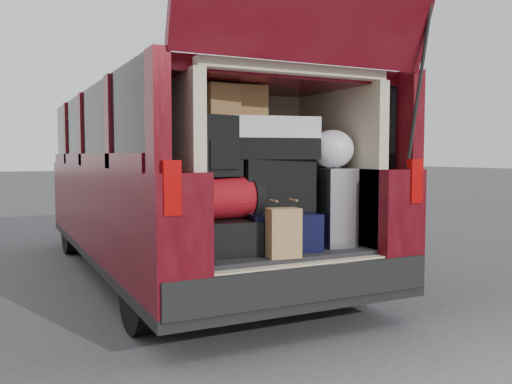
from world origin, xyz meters
The scene contains 14 objects.
ground centered at (0.00, 0.00, 0.00)m, with size 80.00×80.00×0.00m, color #333335.
minivan centered at (0.00, 1.86, 0.91)m, with size 1.90×5.35×2.77m.
load_floor centered at (0.00, 0.28, 0.28)m, with size 1.24×1.05×0.55m, color black.
black_hardshell centered at (-0.35, 0.18, 0.66)m, with size 0.40×0.56×0.22m, color black.
navy_hardshell centered at (0.05, 0.16, 0.68)m, with size 0.48×0.58×0.25m, color black.
silver_roller centered at (0.46, 0.08, 0.83)m, with size 0.23×0.37×0.55m, color white.
kraft_bag centered at (-0.09, -0.19, 0.71)m, with size 0.20×0.13×0.31m, color #A17648.
red_duffel centered at (-0.33, 0.15, 0.91)m, with size 0.44×0.28×0.28m, color maroon.
black_soft_case centered at (0.06, 0.19, 0.99)m, with size 0.50×0.30×0.36m, color black.
backpack centered at (-0.39, 0.14, 1.26)m, with size 0.28×0.17×0.40m, color black.
twotone_duffel centered at (0.01, 0.20, 1.31)m, with size 0.65×0.33×0.29m, color silver.
grocery_sack_lower centered at (-0.36, 0.17, 1.56)m, with size 0.23×0.18×0.20m, color brown.
grocery_sack_upper centered at (-0.13, 0.23, 1.56)m, with size 0.21×0.17×0.21m, color brown.
plastic_bag_right centered at (0.45, 0.06, 1.24)m, with size 0.31×0.29×0.27m, color silver.
Camera 1 is at (-1.75, -3.15, 1.20)m, focal length 38.00 mm.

